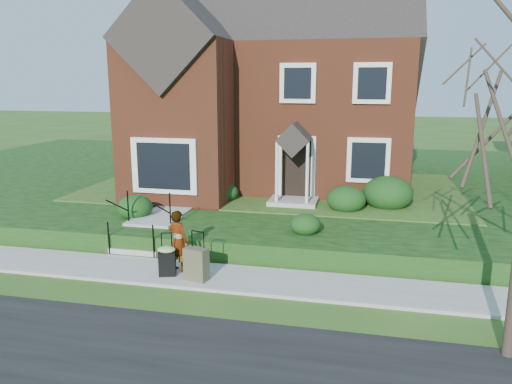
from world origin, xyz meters
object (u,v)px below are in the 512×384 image
(front_steps, at_px, (147,231))
(suitcase_olive, at_px, (196,264))
(woman, at_px, (178,241))
(suitcase_black, at_px, (167,259))

(front_steps, relative_size, suitcase_olive, 1.71)
(woman, distance_m, suitcase_black, 0.54)
(suitcase_olive, bearing_deg, suitcase_black, -173.64)
(woman, bearing_deg, suitcase_black, 89.18)
(woman, distance_m, suitcase_olive, 0.88)
(front_steps, bearing_deg, suitcase_olive, -44.17)
(front_steps, distance_m, suitcase_black, 2.57)
(front_steps, xyz_separation_m, suitcase_olive, (2.27, -2.20, 0.00))
(front_steps, distance_m, suitcase_olive, 3.16)
(front_steps, height_order, woman, woman)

